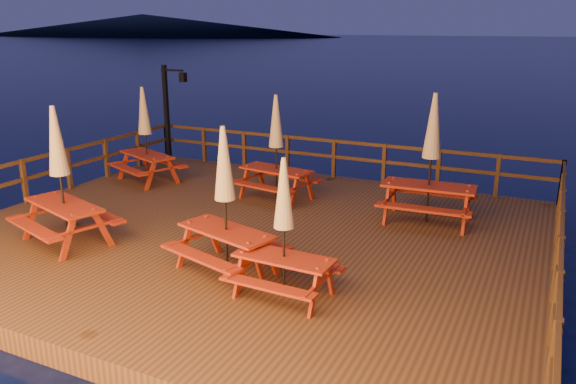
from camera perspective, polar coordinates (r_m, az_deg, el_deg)
name	(u,v)px	position (r m, az deg, el deg)	size (l,w,h in m)	color
ground	(250,248)	(12.06, -3.84, -5.74)	(500.00, 500.00, 0.00)	black
deck	(250,240)	(11.98, -3.85, -4.85)	(12.00, 10.00, 0.40)	#482817
deck_piles	(251,261)	(12.18, -3.81, -7.04)	(11.44, 9.44, 1.40)	#371C11
railing	(287,176)	(13.18, -0.14, 1.60)	(11.80, 9.75, 1.10)	#371C11
lamp_post	(170,104)	(18.11, -11.88, 8.70)	(0.85, 0.18, 3.00)	black
headland_left	(143,25)	(259.38, -14.51, 16.10)	(180.00, 84.00, 9.00)	black
picnic_table_0	(276,146)	(13.71, -1.21, 4.69)	(2.03, 1.76, 2.59)	maroon
picnic_table_1	(431,157)	(12.39, 14.33, 3.47)	(2.06, 1.73, 2.83)	maroon
picnic_table_2	(225,198)	(9.62, -6.41, -0.65)	(2.14, 1.92, 2.58)	maroon
picnic_table_3	(60,174)	(11.69, -22.15, 1.72)	(2.30, 2.08, 2.74)	maroon
picnic_table_4	(284,227)	(8.69, -0.43, -3.53)	(1.64, 1.37, 2.28)	maroon
picnic_table_5	(145,133)	(15.81, -14.31, 5.80)	(2.24, 2.07, 2.60)	maroon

